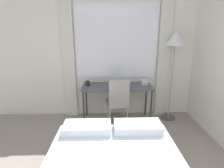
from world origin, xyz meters
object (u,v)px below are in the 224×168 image
(book, at_px, (113,84))
(mug, at_px, (88,83))
(standing_lamp, at_px, (175,45))
(telephone, at_px, (144,82))
(desk, at_px, (117,88))
(desk_chair, at_px, (118,100))

(book, relative_size, mug, 2.72)
(standing_lamp, relative_size, book, 7.07)
(telephone, xyz_separation_m, mug, (-1.16, -0.07, 0.01))
(standing_lamp, xyz_separation_m, telephone, (-0.55, 0.04, -0.75))
(desk, distance_m, desk_chair, 0.30)
(standing_lamp, xyz_separation_m, book, (-1.21, 0.01, -0.77))
(desk, relative_size, standing_lamp, 0.77)
(telephone, height_order, book, telephone)
(telephone, bearing_deg, desk, -171.31)
(desk, xyz_separation_m, telephone, (0.57, 0.09, 0.10))
(telephone, relative_size, book, 0.64)
(standing_lamp, relative_size, mug, 19.21)
(standing_lamp, height_order, book, standing_lamp)
(desk, distance_m, telephone, 0.59)
(desk_chair, relative_size, mug, 10.36)
(desk_chair, xyz_separation_m, telephone, (0.57, 0.35, 0.25))
(desk, height_order, desk_chair, desk_chair)
(standing_lamp, bearing_deg, book, 179.71)
(desk, height_order, mug, mug)
(desk_chair, height_order, telephone, desk_chair)
(desk, relative_size, book, 5.47)
(desk_chair, xyz_separation_m, mug, (-0.60, 0.28, 0.26))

